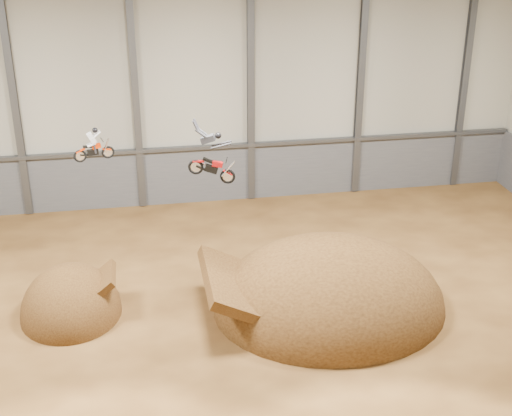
{
  "coord_description": "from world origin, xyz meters",
  "views": [
    {
      "loc": [
        -3.43,
        -25.5,
        17.47
      ],
      "look_at": [
        1.75,
        4.0,
        4.18
      ],
      "focal_mm": 50.0,
      "sensor_mm": 36.0,
      "label": 1
    }
  ],
  "objects_px": {
    "takeoff_ramp": "(72,313)",
    "fmx_rider_b": "(209,153)",
    "landing_ramp": "(329,307)",
    "fmx_rider_a": "(93,143)"
  },
  "relations": [
    {
      "from": "takeoff_ramp",
      "to": "fmx_rider_a",
      "type": "bearing_deg",
      "value": 68.2
    },
    {
      "from": "landing_ramp",
      "to": "fmx_rider_a",
      "type": "distance_m",
      "value": 13.28
    },
    {
      "from": "takeoff_ramp",
      "to": "fmx_rider_a",
      "type": "distance_m",
      "value": 7.88
    },
    {
      "from": "takeoff_ramp",
      "to": "fmx_rider_a",
      "type": "xyz_separation_m",
      "value": [
        1.45,
        3.63,
        6.85
      ]
    },
    {
      "from": "takeoff_ramp",
      "to": "landing_ramp",
      "type": "xyz_separation_m",
      "value": [
        11.64,
        -1.45,
        0.0
      ]
    },
    {
      "from": "takeoff_ramp",
      "to": "fmx_rider_a",
      "type": "height_order",
      "value": "fmx_rider_a"
    },
    {
      "from": "landing_ramp",
      "to": "fmx_rider_b",
      "type": "xyz_separation_m",
      "value": [
        -5.21,
        1.21,
        7.41
      ]
    },
    {
      "from": "takeoff_ramp",
      "to": "fmx_rider_b",
      "type": "relative_size",
      "value": 1.89
    },
    {
      "from": "landing_ramp",
      "to": "fmx_rider_a",
      "type": "bearing_deg",
      "value": 153.52
    },
    {
      "from": "fmx_rider_a",
      "to": "fmx_rider_b",
      "type": "bearing_deg",
      "value": -50.5
    }
  ]
}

